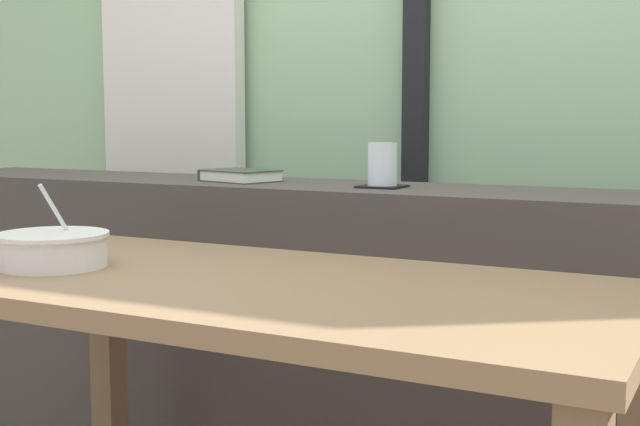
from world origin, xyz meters
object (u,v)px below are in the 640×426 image
object	(u,v)px
juice_glass	(382,167)
breakfast_table	(263,341)
soup_bowl	(53,250)
closed_book	(240,176)
coaster_square	(382,186)

from	to	relation	value
juice_glass	breakfast_table	bearing A→B (deg)	-86.21
juice_glass	soup_bowl	bearing A→B (deg)	-118.74
closed_book	soup_bowl	xyz separation A→B (m)	(0.03, -0.69, -0.10)
breakfast_table	closed_book	world-z (taller)	closed_book
coaster_square	soup_bowl	xyz separation A→B (m)	(-0.37, -0.68, -0.08)
soup_bowl	closed_book	bearing A→B (deg)	92.73
juice_glass	soup_bowl	distance (m)	0.79
coaster_square	closed_book	size ratio (longest dim) A/B	0.47
breakfast_table	juice_glass	distance (m)	0.67
breakfast_table	coaster_square	xyz separation A→B (m)	(-0.04, 0.61, 0.22)
breakfast_table	coaster_square	bearing A→B (deg)	93.79
breakfast_table	coaster_square	world-z (taller)	coaster_square
coaster_square	juice_glass	world-z (taller)	juice_glass
soup_bowl	breakfast_table	bearing A→B (deg)	9.96
coaster_square	closed_book	distance (m)	0.41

